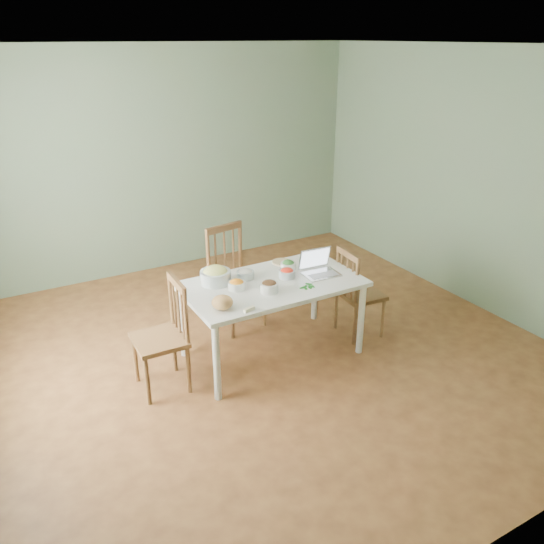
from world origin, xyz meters
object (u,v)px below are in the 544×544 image
laptop (322,264)px  chair_far (237,279)px  chair_right (361,292)px  chair_left (159,337)px  bread_boule (222,302)px  dining_table (272,319)px  bowl_squash (215,275)px

laptop → chair_far: bearing=128.5°
chair_right → laptop: bearing=94.7°
chair_left → bread_boule: chair_left is taller
chair_far → chair_left: chair_far is taller
dining_table → bowl_squash: (-0.44, 0.23, 0.45)m
dining_table → laptop: bearing=-10.2°
dining_table → laptop: 0.68m
chair_right → laptop: laptop is taller
chair_far → dining_table: bearing=-96.9°
dining_table → chair_right: chair_right is taller
chair_left → chair_right: chair_left is taller
bread_boule → bowl_squash: (0.16, 0.48, 0.02)m
dining_table → bread_boule: bearing=-157.8°
chair_far → bread_boule: size_ratio=5.99×
bread_boule → laptop: bearing=8.4°
chair_right → laptop: (-0.48, 0.00, 0.40)m
bowl_squash → chair_far: bearing=46.2°
chair_left → bread_boule: size_ratio=5.57×
chair_right → bowl_squash: (-1.40, 0.32, 0.37)m
dining_table → laptop: laptop is taller
laptop → bread_boule: bearing=-167.5°
dining_table → bread_boule: (-0.60, -0.24, 0.43)m
chair_far → bread_boule: (-0.56, -0.90, 0.28)m
dining_table → chair_far: size_ratio=1.52×
bowl_squash → laptop: size_ratio=0.85×
chair_right → laptop: size_ratio=2.84×
chair_far → chair_right: (0.99, -0.75, -0.07)m
chair_left → laptop: bearing=88.2°
chair_far → chair_left: bearing=-157.6°
chair_far → chair_right: chair_far is taller
dining_table → bread_boule: size_ratio=9.09×
chair_far → chair_right: size_ratio=1.15×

